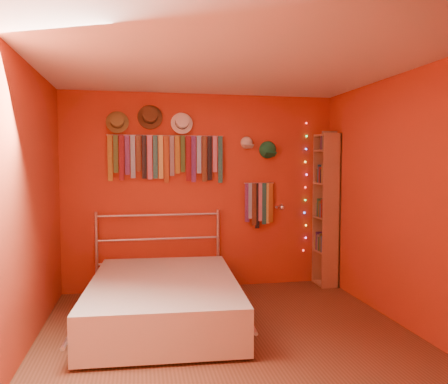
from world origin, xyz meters
TOP-DOWN VIEW (x-y plane):
  - ground at (0.00, 0.00)m, footprint 3.50×3.50m
  - back_wall at (0.00, 1.75)m, footprint 3.50×0.02m
  - right_wall at (1.75, 0.00)m, footprint 0.02×3.50m
  - left_wall at (-1.75, 0.00)m, footprint 0.02×3.50m
  - ceiling at (0.00, 0.00)m, footprint 3.50×3.50m
  - tie_rack at (-0.45, 1.68)m, footprint 1.45×0.03m
  - small_tie_rack at (0.75, 1.69)m, footprint 0.40×0.03m
  - fedora_olive at (-1.05, 1.66)m, footprint 0.27×0.15m
  - fedora_brown at (-0.66, 1.65)m, footprint 0.31×0.17m
  - fedora_white at (-0.26, 1.66)m, footprint 0.27×0.15m
  - cap_white at (0.58, 1.70)m, footprint 0.17×0.21m
  - cap_green at (0.86, 1.70)m, footprint 0.20×0.25m
  - fairy_lights at (1.40, 1.71)m, footprint 0.06×0.02m
  - reading_lamp at (1.00, 1.53)m, footprint 0.07×0.28m
  - bookshelf at (1.66, 1.53)m, footprint 0.25×0.34m
  - bed at (-0.56, 0.58)m, footprint 1.67×2.16m

SIDE VIEW (x-z plane):
  - ground at x=0.00m, z-range 0.00..0.00m
  - bed at x=-0.56m, z-range -0.28..0.75m
  - bookshelf at x=1.66m, z-range 0.02..2.02m
  - reading_lamp at x=1.00m, z-range 1.01..1.09m
  - small_tie_rack at x=0.75m, z-range 0.80..1.40m
  - back_wall at x=0.00m, z-range 0.00..2.50m
  - right_wall at x=1.75m, z-range 0.00..2.50m
  - left_wall at x=-1.75m, z-range 0.00..2.50m
  - fairy_lights at x=1.40m, z-range 0.42..2.16m
  - tie_rack at x=-0.45m, z-range 1.41..2.01m
  - cap_green at x=0.86m, z-range 1.69..1.89m
  - cap_white at x=0.58m, z-range 1.80..1.97m
  - fedora_olive at x=-1.05m, z-range 1.99..2.26m
  - fedora_white at x=-0.26m, z-range 1.99..2.26m
  - fedora_brown at x=-0.66m, z-range 2.04..2.35m
  - ceiling at x=0.00m, z-range 2.49..2.51m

